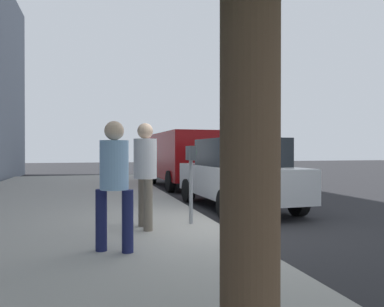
{
  "coord_description": "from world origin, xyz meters",
  "views": [
    {
      "loc": [
        -6.44,
        2.21,
        1.48
      ],
      "look_at": [
        -0.26,
        0.54,
        1.42
      ],
      "focal_mm": 34.51,
      "sensor_mm": 36.0,
      "label": 1
    }
  ],
  "objects_px": {
    "parked_sedan_near": "(238,173)",
    "parked_van_far": "(183,156)",
    "parking_meter": "(191,168)",
    "pedestrian_bystander": "(114,175)",
    "pedestrian_at_meter": "(145,166)"
  },
  "relations": [
    {
      "from": "parked_sedan_near",
      "to": "parked_van_far",
      "type": "height_order",
      "value": "parked_van_far"
    },
    {
      "from": "parking_meter",
      "to": "parked_van_far",
      "type": "height_order",
      "value": "parked_van_far"
    },
    {
      "from": "parking_meter",
      "to": "pedestrian_bystander",
      "type": "height_order",
      "value": "pedestrian_bystander"
    },
    {
      "from": "parked_van_far",
      "to": "parked_sedan_near",
      "type": "bearing_deg",
      "value": -179.98
    },
    {
      "from": "pedestrian_bystander",
      "to": "parked_van_far",
      "type": "xyz_separation_m",
      "value": [
        9.57,
        -3.29,
        0.1
      ]
    },
    {
      "from": "pedestrian_at_meter",
      "to": "parked_van_far",
      "type": "bearing_deg",
      "value": 66.22
    },
    {
      "from": "pedestrian_at_meter",
      "to": "parked_van_far",
      "type": "xyz_separation_m",
      "value": [
        8.24,
        -2.7,
        0.05
      ]
    },
    {
      "from": "pedestrian_bystander",
      "to": "parked_van_far",
      "type": "bearing_deg",
      "value": 9.07
    },
    {
      "from": "parked_van_far",
      "to": "parking_meter",
      "type": "bearing_deg",
      "value": 167.13
    },
    {
      "from": "parking_meter",
      "to": "parked_sedan_near",
      "type": "distance_m",
      "value": 2.95
    },
    {
      "from": "pedestrian_bystander",
      "to": "parking_meter",
      "type": "bearing_deg",
      "value": -15.62
    },
    {
      "from": "parking_meter",
      "to": "parked_van_far",
      "type": "distance_m",
      "value": 8.26
    },
    {
      "from": "parked_sedan_near",
      "to": "parking_meter",
      "type": "bearing_deg",
      "value": 141.24
    },
    {
      "from": "parked_van_far",
      "to": "pedestrian_bystander",
      "type": "bearing_deg",
      "value": 161.05
    },
    {
      "from": "parked_van_far",
      "to": "pedestrian_at_meter",
      "type": "bearing_deg",
      "value": 161.89
    }
  ]
}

